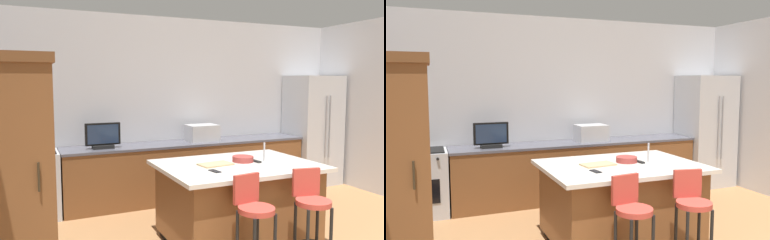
# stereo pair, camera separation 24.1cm
# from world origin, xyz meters

# --- Properties ---
(wall_back) EXTENTS (6.20, 0.12, 2.86)m
(wall_back) POSITION_xyz_m (0.00, 4.03, 1.43)
(wall_back) COLOR #BCBCC1
(wall_back) RESTS_ON ground_plane
(counter_back) EXTENTS (3.95, 0.62, 0.90)m
(counter_back) POSITION_xyz_m (-0.04, 3.65, 0.45)
(counter_back) COLOR brown
(counter_back) RESTS_ON ground_plane
(kitchen_island) EXTENTS (1.76, 1.27, 0.91)m
(kitchen_island) POSITION_xyz_m (-0.23, 1.87, 0.47)
(kitchen_island) COLOR black
(kitchen_island) RESTS_ON ground_plane
(refrigerator) EXTENTS (0.84, 0.76, 1.95)m
(refrigerator) POSITION_xyz_m (2.37, 3.59, 0.97)
(refrigerator) COLOR #B7BABF
(refrigerator) RESTS_ON ground_plane
(range_oven) EXTENTS (0.77, 0.63, 0.92)m
(range_oven) POSITION_xyz_m (-2.40, 3.65, 0.46)
(range_oven) COLOR #B7BABF
(range_oven) RESTS_ON ground_plane
(cabinet_tower) EXTENTS (0.66, 0.60, 2.06)m
(cabinet_tower) POSITION_xyz_m (-2.55, 1.46, 1.07)
(cabinet_tower) COLOR brown
(cabinet_tower) RESTS_ON ground_plane
(microwave) EXTENTS (0.48, 0.36, 0.26)m
(microwave) POSITION_xyz_m (0.17, 3.65, 1.03)
(microwave) COLOR #B7BABF
(microwave) RESTS_ON counter_back
(tv_monitor) EXTENTS (0.49, 0.16, 0.37)m
(tv_monitor) POSITION_xyz_m (-1.41, 3.60, 1.07)
(tv_monitor) COLOR black
(tv_monitor) RESTS_ON counter_back
(sink_faucet_back) EXTENTS (0.02, 0.02, 0.24)m
(sink_faucet_back) POSITION_xyz_m (-0.03, 3.75, 1.02)
(sink_faucet_back) COLOR #B2B2B7
(sink_faucet_back) RESTS_ON counter_back
(sink_faucet_island) EXTENTS (0.02, 0.02, 0.22)m
(sink_faucet_island) POSITION_xyz_m (0.13, 1.87, 1.02)
(sink_faucet_island) COLOR #B2B2B7
(sink_faucet_island) RESTS_ON kitchen_island
(bar_stool_left) EXTENTS (0.34, 0.35, 0.98)m
(bar_stool_left) POSITION_xyz_m (-0.53, 1.07, 0.59)
(bar_stool_left) COLOR #B23D33
(bar_stool_left) RESTS_ON ground_plane
(bar_stool_right) EXTENTS (0.34, 0.36, 0.98)m
(bar_stool_right) POSITION_xyz_m (0.10, 1.01, 0.59)
(bar_stool_right) COLOR #B23D33
(bar_stool_right) RESTS_ON ground_plane
(fruit_bowl) EXTENTS (0.25, 0.25, 0.06)m
(fruit_bowl) POSITION_xyz_m (-0.12, 1.94, 0.95)
(fruit_bowl) COLOR #993833
(fruit_bowl) RESTS_ON kitchen_island
(cell_phone) EXTENTS (0.09, 0.16, 0.01)m
(cell_phone) POSITION_xyz_m (-0.65, 1.63, 0.92)
(cell_phone) COLOR black
(cell_phone) RESTS_ON kitchen_island
(tv_remote) EXTENTS (0.06, 0.17, 0.02)m
(tv_remote) POSITION_xyz_m (0.01, 1.87, 0.92)
(tv_remote) COLOR black
(tv_remote) RESTS_ON kitchen_island
(cutting_board) EXTENTS (0.39, 0.26, 0.02)m
(cutting_board) POSITION_xyz_m (-0.50, 1.91, 0.92)
(cutting_board) COLOR tan
(cutting_board) RESTS_ON kitchen_island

